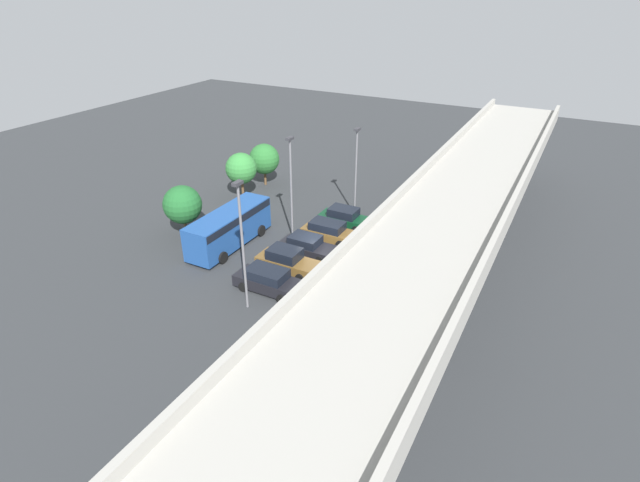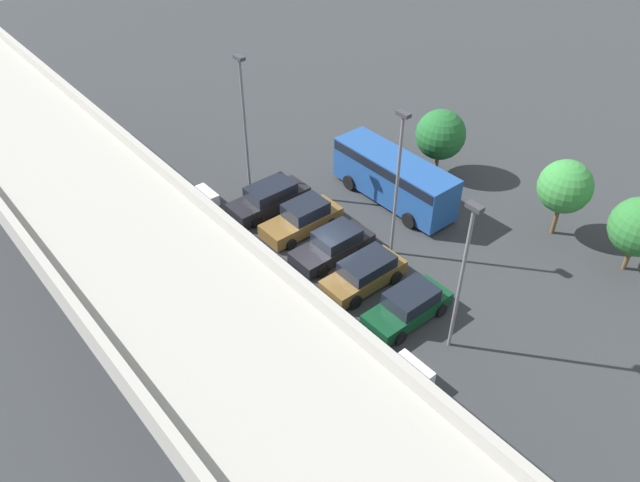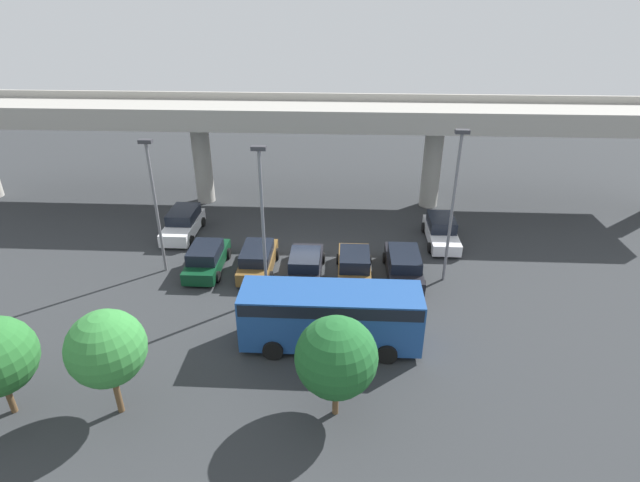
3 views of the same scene
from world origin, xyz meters
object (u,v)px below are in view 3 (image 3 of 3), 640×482
(parked_car_2, at_px, (258,259))
(lamp_post_near_aisle, at_px, (262,215))
(tree_front_far_right, at_px, (336,357))
(parked_car_5, at_px, (404,265))
(parked_car_0, at_px, (183,223))
(parked_car_3, at_px, (305,265))
(lamp_post_mid_lot, at_px, (154,197))
(parked_car_1, at_px, (207,258))
(shuttle_bus, at_px, (331,313))
(lamp_post_by_overpass, at_px, (454,198))
(tree_front_centre, at_px, (106,349))
(parked_car_4, at_px, (354,266))
(parked_car_6, at_px, (441,231))

(parked_car_2, height_order, lamp_post_near_aisle, lamp_post_near_aisle)
(tree_front_far_right, bearing_deg, parked_car_5, 71.01)
(parked_car_0, distance_m, parked_car_3, 9.84)
(lamp_post_mid_lot, bearing_deg, parked_car_1, 4.64)
(shuttle_bus, bearing_deg, lamp_post_by_overpass, 44.23)
(lamp_post_near_aisle, relative_size, lamp_post_by_overpass, 0.97)
(parked_car_3, relative_size, shuttle_bus, 0.57)
(parked_car_1, xyz_separation_m, tree_front_centre, (-0.60, -10.98, 2.33))
(parked_car_4, xyz_separation_m, lamp_post_mid_lot, (-10.97, 0.25, 3.81))
(parked_car_6, relative_size, lamp_post_mid_lot, 0.61)
(parked_car_0, height_order, parked_car_2, parked_car_0)
(parked_car_6, xyz_separation_m, lamp_post_mid_lot, (-16.62, -4.62, 3.84))
(parked_car_6, distance_m, lamp_post_near_aisle, 13.22)
(parked_car_0, bearing_deg, parked_car_2, 51.64)
(parked_car_5, bearing_deg, shuttle_bus, 147.67)
(parked_car_3, height_order, tree_front_centre, tree_front_centre)
(parked_car_0, xyz_separation_m, parked_car_4, (11.30, -5.02, -0.02))
(parked_car_4, height_order, tree_front_centre, tree_front_centre)
(parked_car_6, height_order, lamp_post_mid_lot, lamp_post_mid_lot)
(parked_car_0, bearing_deg, parked_car_4, 66.04)
(parked_car_3, bearing_deg, lamp_post_near_aisle, 143.16)
(parked_car_5, distance_m, tree_front_centre, 16.25)
(parked_car_4, xyz_separation_m, parked_car_5, (2.79, 0.25, -0.01))
(parked_car_4, bearing_deg, parked_car_6, -49.17)
(parked_car_4, bearing_deg, parked_car_1, 86.98)
(parked_car_6, distance_m, lamp_post_mid_lot, 17.67)
(parked_car_3, relative_size, lamp_post_near_aisle, 0.55)
(parked_car_3, distance_m, tree_front_far_right, 10.68)
(parked_car_2, height_order, parked_car_3, parked_car_2)
(lamp_post_near_aisle, bearing_deg, lamp_post_by_overpass, 14.10)
(parked_car_1, bearing_deg, parked_car_4, -93.02)
(shuttle_bus, relative_size, tree_front_far_right, 1.88)
(parked_car_1, bearing_deg, parked_car_6, -72.68)
(parked_car_2, xyz_separation_m, lamp_post_mid_lot, (-5.41, -0.23, 3.81))
(parked_car_5, distance_m, lamp_post_mid_lot, 14.28)
(parked_car_0, distance_m, parked_car_6, 16.95)
(parked_car_3, distance_m, shuttle_bus, 6.36)
(lamp_post_mid_lot, relative_size, tree_front_far_right, 1.81)
(tree_front_centre, height_order, tree_front_far_right, tree_front_centre)
(parked_car_2, height_order, tree_front_centre, tree_front_centre)
(parked_car_1, relative_size, parked_car_4, 0.95)
(parked_car_4, relative_size, tree_front_centre, 1.03)
(parked_car_4, height_order, lamp_post_mid_lot, lamp_post_mid_lot)
(parked_car_1, bearing_deg, shuttle_bus, -130.81)
(lamp_post_mid_lot, xyz_separation_m, tree_front_centre, (1.82, -10.78, -1.51))
(parked_car_2, distance_m, tree_front_far_right, 11.84)
(shuttle_bus, bearing_deg, tree_front_centre, -150.30)
(parked_car_1, height_order, lamp_post_mid_lot, lamp_post_mid_lot)
(parked_car_1, xyz_separation_m, lamp_post_near_aisle, (3.92, -2.81, 4.10))
(tree_front_centre, distance_m, tree_front_far_right, 8.37)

